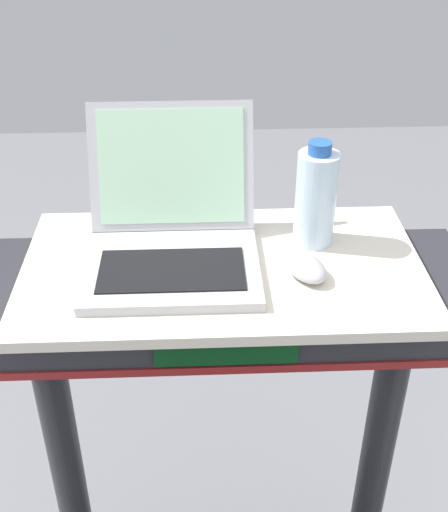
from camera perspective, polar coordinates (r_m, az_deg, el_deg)
desk_board at (r=1.18m, az=-0.11°, el=-1.14°), size 0.71×0.40×0.02m
laptop at (r=1.17m, az=-4.50°, el=1.91°), size 0.30×0.33×0.24m
computer_mouse at (r=1.14m, az=6.97°, el=-0.92°), size 0.10×0.12×0.03m
water_bottle at (r=1.20m, az=7.91°, el=5.02°), size 0.07×0.07×0.20m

